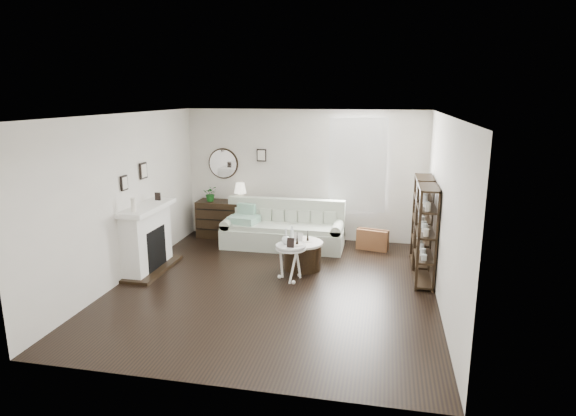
% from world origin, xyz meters
% --- Properties ---
extents(room, '(5.50, 5.50, 5.50)m').
position_xyz_m(room, '(0.73, 2.70, 1.60)').
color(room, black).
rests_on(room, ground).
extents(fireplace, '(0.50, 1.40, 1.84)m').
position_xyz_m(fireplace, '(-2.32, 0.30, 0.54)').
color(fireplace, white).
rests_on(fireplace, ground).
extents(shelf_unit_far, '(0.30, 0.80, 1.60)m').
position_xyz_m(shelf_unit_far, '(2.33, 1.55, 0.80)').
color(shelf_unit_far, black).
rests_on(shelf_unit_far, ground).
extents(shelf_unit_near, '(0.30, 0.80, 1.60)m').
position_xyz_m(shelf_unit_near, '(2.33, 0.65, 0.80)').
color(shelf_unit_near, black).
rests_on(shelf_unit_near, ground).
extents(sofa, '(2.40, 0.83, 0.93)m').
position_xyz_m(sofa, '(-0.30, 2.07, 0.31)').
color(sofa, beige).
rests_on(sofa, ground).
extents(quilt, '(0.62, 0.54, 0.14)m').
position_xyz_m(quilt, '(-1.08, 1.95, 0.55)').
color(quilt, '#248461').
rests_on(quilt, sofa).
extents(suitcase, '(0.64, 0.34, 0.41)m').
position_xyz_m(suitcase, '(1.47, 2.21, 0.20)').
color(suitcase, brown).
rests_on(suitcase, ground).
extents(dresser, '(1.18, 0.51, 0.78)m').
position_xyz_m(dresser, '(-1.65, 2.47, 0.39)').
color(dresser, black).
rests_on(dresser, ground).
extents(table_lamp, '(0.27, 0.27, 0.41)m').
position_xyz_m(table_lamp, '(-1.30, 2.47, 0.99)').
color(table_lamp, beige).
rests_on(table_lamp, dresser).
extents(potted_plant, '(0.36, 0.33, 0.33)m').
position_xyz_m(potted_plant, '(-1.94, 2.42, 0.95)').
color(potted_plant, '#164F18').
rests_on(potted_plant, dresser).
extents(drum_table, '(0.71, 0.71, 0.49)m').
position_xyz_m(drum_table, '(0.30, 0.89, 0.25)').
color(drum_table, black).
rests_on(drum_table, ground).
extents(pedestal_table, '(0.50, 0.50, 0.61)m').
position_xyz_m(pedestal_table, '(0.20, 0.32, 0.56)').
color(pedestal_table, white).
rests_on(pedestal_table, ground).
extents(eiffel_drum, '(0.10, 0.10, 0.17)m').
position_xyz_m(eiffel_drum, '(0.38, 0.94, 0.58)').
color(eiffel_drum, black).
rests_on(eiffel_drum, drum_table).
extents(bottle_drum, '(0.07, 0.07, 0.30)m').
position_xyz_m(bottle_drum, '(0.12, 0.81, 0.64)').
color(bottle_drum, silver).
rests_on(bottle_drum, drum_table).
extents(card_frame_drum, '(0.16, 0.08, 0.21)m').
position_xyz_m(card_frame_drum, '(0.25, 0.72, 0.60)').
color(card_frame_drum, silver).
rests_on(card_frame_drum, drum_table).
extents(eiffel_ped, '(0.13, 0.13, 0.19)m').
position_xyz_m(eiffel_ped, '(0.30, 0.36, 0.70)').
color(eiffel_ped, black).
rests_on(eiffel_ped, pedestal_table).
extents(flask_ped, '(0.14, 0.14, 0.27)m').
position_xyz_m(flask_ped, '(0.11, 0.35, 0.74)').
color(flask_ped, silver).
rests_on(flask_ped, pedestal_table).
extents(card_frame_ped, '(0.12, 0.05, 0.16)m').
position_xyz_m(card_frame_ped, '(0.22, 0.19, 0.69)').
color(card_frame_ped, black).
rests_on(card_frame_ped, pedestal_table).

